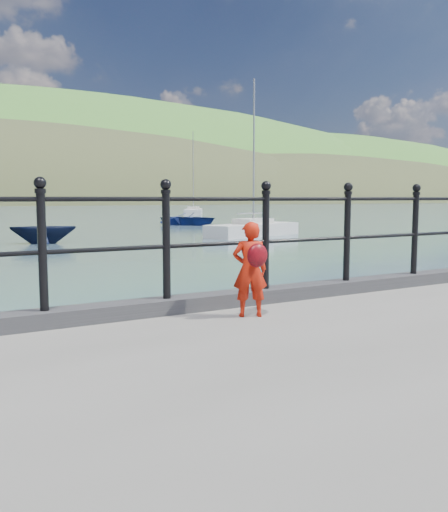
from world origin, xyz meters
TOP-DOWN VIEW (x-y plane):
  - ground at (0.00, 0.00)m, footprint 600.00×600.00m
  - kerb at (0.00, -0.15)m, footprint 60.00×0.30m
  - railing at (0.00, -0.15)m, footprint 18.11×0.11m
  - far_shore at (38.34, 239.41)m, footprint 830.00×200.00m
  - child at (0.04, -0.71)m, footprint 0.40×0.35m
  - launch_blue at (16.53, 33.99)m, footprint 5.41×5.93m
  - launch_navy at (2.59, 21.41)m, footprint 3.62×3.35m
  - sailboat_near at (14.10, 20.81)m, footprint 6.78×3.85m
  - sailboat_far at (30.03, 59.99)m, footprint 5.78×8.02m

SIDE VIEW (x-z plane):
  - far_shore at x=38.34m, z-range -100.57..55.43m
  - ground at x=0.00m, z-range 0.00..0.00m
  - sailboat_near at x=14.10m, z-range -4.14..4.82m
  - sailboat_far at x=30.03m, z-range -5.23..5.92m
  - launch_blue at x=16.53m, z-range 0.00..1.00m
  - launch_navy at x=2.59m, z-range 0.00..1.58m
  - kerb at x=0.00m, z-range 1.00..1.15m
  - child at x=0.04m, z-range 1.01..1.94m
  - railing at x=0.00m, z-range 1.23..2.42m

